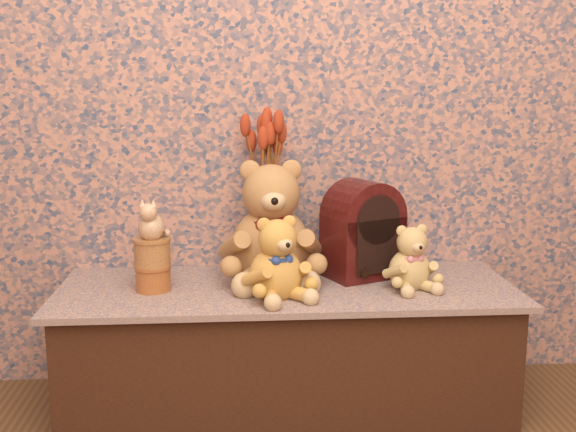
% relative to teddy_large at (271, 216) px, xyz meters
% --- Properties ---
extents(display_shelf, '(1.47, 0.55, 0.42)m').
position_rel_teddy_large_xyz_m(display_shelf, '(0.05, -0.08, -0.42)').
color(display_shelf, navy).
rests_on(display_shelf, ground).
extents(teddy_large, '(0.36, 0.42, 0.43)m').
position_rel_teddy_large_xyz_m(teddy_large, '(0.00, 0.00, 0.00)').
color(teddy_large, '#9E723D').
rests_on(teddy_large, display_shelf).
extents(teddy_medium, '(0.30, 0.32, 0.27)m').
position_rel_teddy_large_xyz_m(teddy_medium, '(0.01, -0.19, -0.08)').
color(teddy_medium, '#BC8335').
rests_on(teddy_medium, display_shelf).
extents(teddy_small, '(0.22, 0.24, 0.22)m').
position_rel_teddy_large_xyz_m(teddy_small, '(0.44, -0.13, -0.10)').
color(teddy_small, tan).
rests_on(teddy_small, display_shelf).
extents(cathedral_radio, '(0.29, 0.25, 0.33)m').
position_rel_teddy_large_xyz_m(cathedral_radio, '(0.31, 0.02, -0.05)').
color(cathedral_radio, '#370A0A').
rests_on(cathedral_radio, display_shelf).
extents(ceramic_vase, '(0.13, 0.13, 0.19)m').
position_rel_teddy_large_xyz_m(ceramic_vase, '(-0.01, 0.08, -0.12)').
color(ceramic_vase, tan).
rests_on(ceramic_vase, display_shelf).
extents(dried_stalks, '(0.29, 0.29, 0.47)m').
position_rel_teddy_large_xyz_m(dried_stalks, '(-0.01, 0.08, 0.21)').
color(dried_stalks, '#AF371C').
rests_on(dried_stalks, ceramic_vase).
extents(biscuit_tin_lower, '(0.14, 0.14, 0.08)m').
position_rel_teddy_large_xyz_m(biscuit_tin_lower, '(-0.38, -0.10, -0.18)').
color(biscuit_tin_lower, '#BC8937').
rests_on(biscuit_tin_lower, display_shelf).
extents(biscuit_tin_upper, '(0.13, 0.13, 0.09)m').
position_rel_teddy_large_xyz_m(biscuit_tin_upper, '(-0.38, -0.10, -0.09)').
color(biscuit_tin_upper, tan).
rests_on(biscuit_tin_upper, biscuit_tin_lower).
extents(cat_figurine, '(0.11, 0.12, 0.13)m').
position_rel_teddy_large_xyz_m(cat_figurine, '(-0.38, -0.10, 0.02)').
color(cat_figurine, silver).
rests_on(cat_figurine, biscuit_tin_upper).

